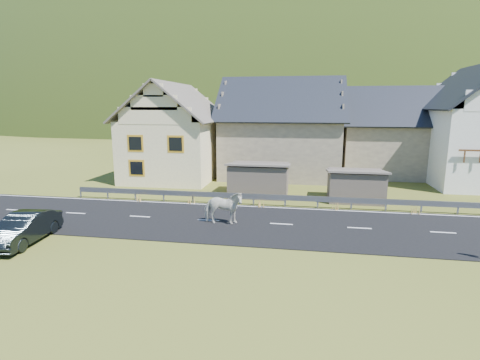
# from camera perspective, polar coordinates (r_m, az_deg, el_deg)

# --- Properties ---
(ground) EXTENTS (160.00, 160.00, 0.00)m
(ground) POSITION_cam_1_polar(r_m,az_deg,el_deg) (20.15, 6.32, -6.79)
(ground) COLOR #434515
(ground) RESTS_ON ground
(road) EXTENTS (60.00, 7.00, 0.04)m
(road) POSITION_cam_1_polar(r_m,az_deg,el_deg) (20.14, 6.32, -6.73)
(road) COLOR black
(road) RESTS_ON ground
(lane_markings) EXTENTS (60.00, 6.60, 0.01)m
(lane_markings) POSITION_cam_1_polar(r_m,az_deg,el_deg) (20.13, 6.32, -6.67)
(lane_markings) COLOR silver
(lane_markings) RESTS_ON road
(guardrail) EXTENTS (28.10, 0.09, 0.75)m
(guardrail) POSITION_cam_1_polar(r_m,az_deg,el_deg) (23.53, 6.91, -2.73)
(guardrail) COLOR #93969B
(guardrail) RESTS_ON ground
(shed_left) EXTENTS (4.30, 3.30, 2.40)m
(shed_left) POSITION_cam_1_polar(r_m,az_deg,el_deg) (26.32, 2.90, 0.04)
(shed_left) COLOR brown
(shed_left) RESTS_ON ground
(shed_right) EXTENTS (3.80, 2.90, 2.20)m
(shed_right) POSITION_cam_1_polar(r_m,az_deg,el_deg) (25.90, 17.19, -0.87)
(shed_right) COLOR brown
(shed_right) RESTS_ON ground
(house_cream) EXTENTS (7.80, 9.80, 8.30)m
(house_cream) POSITION_cam_1_polar(r_m,az_deg,el_deg) (33.09, -9.88, 7.89)
(house_cream) COLOR #FFEEB7
(house_cream) RESTS_ON ground
(house_stone_a) EXTENTS (10.80, 9.80, 8.90)m
(house_stone_a) POSITION_cam_1_polar(r_m,az_deg,el_deg) (34.23, 6.38, 8.55)
(house_stone_a) COLOR tan
(house_stone_a) RESTS_ON ground
(house_stone_b) EXTENTS (9.80, 8.80, 8.10)m
(house_stone_b) POSITION_cam_1_polar(r_m,az_deg,el_deg) (37.05, 22.32, 7.37)
(house_stone_b) COLOR tan
(house_stone_b) RESTS_ON ground
(mountain) EXTENTS (440.00, 280.00, 260.00)m
(mountain) POSITION_cam_1_polar(r_m,az_deg,el_deg) (200.89, 10.82, 3.59)
(mountain) COLOR #29380F
(mountain) RESTS_ON ground
(conifer_patch) EXTENTS (76.00, 50.00, 28.00)m
(conifer_patch) POSITION_cam_1_polar(r_m,az_deg,el_deg) (140.77, -13.96, 10.88)
(conifer_patch) COLOR black
(conifer_patch) RESTS_ON ground
(horse) EXTENTS (1.01, 2.14, 1.79)m
(horse) POSITION_cam_1_polar(r_m,az_deg,el_deg) (19.82, -2.60, -4.21)
(horse) COLOR beige
(horse) RESTS_ON road
(car) EXTENTS (1.85, 4.27, 1.37)m
(car) POSITION_cam_1_polar(r_m,az_deg,el_deg) (19.99, -30.04, -6.38)
(car) COLOR black
(car) RESTS_ON ground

